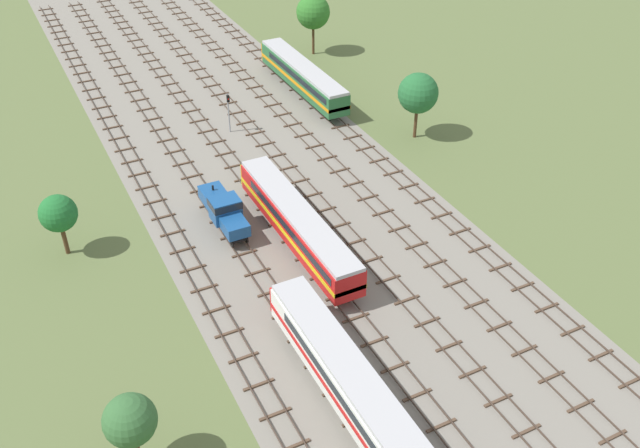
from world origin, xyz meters
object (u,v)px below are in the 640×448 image
(diesel_railcar_left_nearest, at_px, (349,381))
(signal_post_near, at_px, (229,108))
(diesel_railcar_centre_left_near, at_px, (297,223))
(shunter_loco_left_mid, at_px, (224,209))
(diesel_railcar_right_midfar, at_px, (303,76))

(diesel_railcar_left_nearest, relative_size, signal_post_near, 4.25)
(diesel_railcar_centre_left_near, height_order, signal_post_near, signal_post_near)
(signal_post_near, bearing_deg, shunter_loco_left_mid, -112.20)
(shunter_loco_left_mid, distance_m, signal_post_near, 19.37)
(diesel_railcar_centre_left_near, xyz_separation_m, signal_post_near, (2.44, 23.81, 0.50))
(diesel_railcar_left_nearest, distance_m, signal_post_near, 43.03)
(shunter_loco_left_mid, xyz_separation_m, diesel_railcar_right_midfar, (19.49, 23.41, 0.59))
(diesel_railcar_centre_left_near, distance_m, signal_post_near, 23.94)
(diesel_railcar_right_midfar, bearing_deg, diesel_railcar_centre_left_near, -116.49)
(diesel_railcar_left_nearest, distance_m, diesel_railcar_right_midfar, 51.72)
(diesel_railcar_left_nearest, height_order, diesel_railcar_right_midfar, same)
(diesel_railcar_centre_left_near, bearing_deg, signal_post_near, 84.16)
(diesel_railcar_centre_left_near, bearing_deg, diesel_railcar_right_midfar, 63.51)
(diesel_railcar_centre_left_near, height_order, diesel_railcar_right_midfar, same)
(diesel_railcar_left_nearest, height_order, shunter_loco_left_mid, diesel_railcar_left_nearest)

